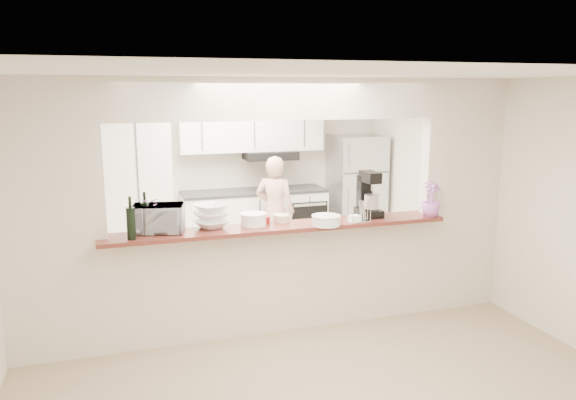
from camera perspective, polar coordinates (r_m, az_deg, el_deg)
name	(u,v)px	position (r m, az deg, el deg)	size (l,w,h in m)	color
floor	(279,328)	(5.85, -0.89, -12.89)	(6.00, 6.00, 0.00)	tan
tile_overlay	(244,279)	(7.24, -4.52, -8.05)	(5.00, 2.90, 0.01)	beige
partition	(279,185)	(5.42, -0.93, 1.58)	(5.00, 0.15, 2.50)	beige
bar_counter	(279,274)	(5.64, -0.89, -7.56)	(3.40, 0.38, 1.09)	beige
kitchen_cabinets	(211,190)	(8.08, -7.85, 1.02)	(3.15, 0.62, 2.25)	white
refrigerator	(356,191)	(8.69, 6.92, 0.93)	(0.75, 0.70, 1.70)	#BABBC0
flower_left	(141,215)	(5.29, -14.69, -1.53)	(0.30, 0.26, 0.33)	pink
wine_bottle_a	(145,217)	(5.31, -14.29, -1.65)	(0.08, 0.08, 0.38)	black
wine_bottle_b	(131,223)	(5.09, -15.67, -2.24)	(0.08, 0.08, 0.38)	black
toaster_oven	(158,218)	(5.31, -13.05, -1.84)	(0.46, 0.31, 0.25)	#BABABF
serving_bowls	(211,216)	(5.37, -7.82, -1.65)	(0.31, 0.31, 0.23)	white
plate_stack_a	(253,219)	(5.45, -3.53, -1.97)	(0.26, 0.26, 0.12)	white
plate_stack_b	(326,220)	(5.45, 3.89, -2.07)	(0.28, 0.28, 0.10)	white
red_bowl	(262,220)	(5.52, -2.65, -2.02)	(0.16, 0.16, 0.07)	maroon
tan_bowl	(281,218)	(5.58, -0.67, -1.86)	(0.16, 0.16, 0.07)	beige
utensil_caddy	(359,213)	(5.62, 7.19, -1.33)	(0.24, 0.15, 0.21)	silver
stand_mixer	(368,196)	(5.87, 8.17, 0.41)	(0.21, 0.33, 0.47)	black
flower_right	(431,199)	(5.98, 14.32, 0.10)	(0.20, 0.20, 0.36)	#C56AC3
person	(275,211)	(7.64, -1.34, -1.18)	(0.55, 0.36, 1.50)	tan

